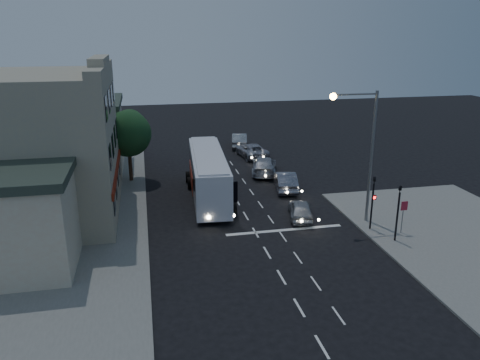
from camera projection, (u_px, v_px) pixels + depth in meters
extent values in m
plane|color=black|center=(263.00, 246.00, 29.14)|extent=(120.00, 120.00, 0.00)
cube|color=slate|center=(63.00, 214.00, 34.05)|extent=(12.00, 50.00, 0.12)
cube|color=silver|center=(322.00, 347.00, 19.82)|extent=(0.12, 1.60, 0.01)
cube|color=silver|center=(299.00, 308.00, 22.62)|extent=(0.12, 1.60, 0.01)
cube|color=silver|center=(281.00, 277.00, 25.41)|extent=(0.12, 1.60, 0.01)
cube|color=silver|center=(267.00, 253.00, 28.21)|extent=(0.12, 1.60, 0.01)
cube|color=silver|center=(256.00, 233.00, 31.01)|extent=(0.12, 1.60, 0.01)
cube|color=silver|center=(246.00, 216.00, 33.80)|extent=(0.12, 1.60, 0.01)
cube|color=silver|center=(238.00, 202.00, 36.60)|extent=(0.12, 1.60, 0.01)
cube|color=silver|center=(230.00, 189.00, 39.39)|extent=(0.12, 1.60, 0.01)
cube|color=silver|center=(224.00, 179.00, 42.19)|extent=(0.12, 1.60, 0.01)
cube|color=silver|center=(219.00, 170.00, 44.99)|extent=(0.12, 1.60, 0.01)
cube|color=silver|center=(338.00, 315.00, 22.00)|extent=(0.10, 1.50, 0.01)
cube|color=silver|center=(316.00, 283.00, 24.79)|extent=(0.10, 1.50, 0.01)
cube|color=silver|center=(298.00, 258.00, 27.59)|extent=(0.10, 1.50, 0.01)
cube|color=silver|center=(283.00, 237.00, 30.38)|extent=(0.10, 1.50, 0.01)
cube|color=silver|center=(271.00, 219.00, 33.18)|extent=(0.10, 1.50, 0.01)
cube|color=silver|center=(260.00, 205.00, 35.98)|extent=(0.10, 1.50, 0.01)
cube|color=silver|center=(252.00, 192.00, 38.77)|extent=(0.10, 1.50, 0.01)
cube|color=silver|center=(244.00, 181.00, 41.57)|extent=(0.10, 1.50, 0.01)
cube|color=silver|center=(237.00, 172.00, 44.37)|extent=(0.10, 1.50, 0.01)
cube|color=silver|center=(231.00, 163.00, 47.16)|extent=(0.10, 1.50, 0.01)
cube|color=silver|center=(284.00, 230.00, 31.39)|extent=(8.00, 0.35, 0.01)
cube|color=silver|center=(208.00, 174.00, 36.97)|extent=(3.30, 12.14, 3.20)
cube|color=silver|center=(208.00, 154.00, 36.46)|extent=(2.87, 11.72, 0.18)
cube|color=black|center=(221.00, 192.00, 31.27)|extent=(2.30, 0.27, 1.50)
cube|color=black|center=(223.00, 164.00, 37.48)|extent=(0.71, 9.98, 0.90)
cube|color=black|center=(191.00, 165.00, 36.99)|extent=(0.71, 9.98, 0.90)
cube|color=#9B200D|center=(222.00, 175.00, 38.28)|extent=(0.40, 5.49, 1.40)
cube|color=#9B200D|center=(191.00, 177.00, 37.79)|extent=(0.40, 5.49, 1.40)
cylinder|color=black|center=(200.00, 212.00, 33.25)|extent=(0.42, 1.02, 1.00)
cylinder|color=black|center=(234.00, 209.00, 33.74)|extent=(0.42, 1.02, 1.00)
cylinder|color=black|center=(190.00, 183.00, 39.50)|extent=(0.42, 1.02, 1.00)
cylinder|color=black|center=(219.00, 181.00, 39.98)|extent=(0.42, 1.02, 1.00)
cylinder|color=black|center=(188.00, 177.00, 41.08)|extent=(0.42, 1.02, 1.00)
cylinder|color=black|center=(216.00, 175.00, 41.57)|extent=(0.42, 1.02, 1.00)
cylinder|color=#FFF2CC|center=(209.00, 217.00, 31.56)|extent=(0.26, 0.07, 0.26)
cylinder|color=#FFF2CC|center=(233.00, 215.00, 31.89)|extent=(0.26, 0.07, 0.26)
imported|color=#B0B0B2|center=(300.00, 209.00, 33.21)|extent=(2.41, 4.13, 1.32)
imported|color=gray|center=(285.00, 181.00, 39.16)|extent=(2.43, 4.91, 1.55)
imported|color=#ACADB3|center=(264.00, 165.00, 43.62)|extent=(3.58, 5.74, 1.55)
imported|color=#9E9DA7|center=(252.00, 150.00, 49.31)|extent=(3.02, 5.44, 1.44)
imported|color=#A3A3A3|center=(239.00, 140.00, 53.60)|extent=(2.53, 4.99, 1.57)
cylinder|color=black|center=(372.00, 206.00, 30.84)|extent=(0.12, 0.12, 3.20)
imported|color=black|center=(375.00, 177.00, 30.21)|extent=(0.15, 0.18, 0.90)
cube|color=black|center=(374.00, 197.00, 30.46)|extent=(0.25, 0.12, 0.30)
cube|color=#FF0C0C|center=(375.00, 198.00, 30.39)|extent=(0.16, 0.02, 0.18)
cylinder|color=black|center=(397.00, 217.00, 29.11)|extent=(0.12, 0.12, 3.20)
imported|color=black|center=(401.00, 186.00, 28.49)|extent=(0.18, 0.15, 0.90)
cylinder|color=slate|center=(402.00, 218.00, 30.42)|extent=(0.06, 0.06, 2.00)
cube|color=maroon|center=(404.00, 206.00, 30.08)|extent=(0.45, 0.03, 0.60)
cylinder|color=slate|center=(371.00, 158.00, 31.34)|extent=(0.20, 0.20, 9.00)
cylinder|color=slate|center=(355.00, 94.00, 29.73)|extent=(3.00, 0.12, 0.12)
sphere|color=#FFBF59|center=(333.00, 96.00, 29.47)|extent=(0.44, 0.44, 0.44)
cube|color=tan|center=(39.00, 147.00, 32.31)|extent=(10.00, 12.00, 10.00)
cube|color=tan|center=(100.00, 68.00, 31.58)|extent=(1.00, 12.00, 0.50)
cube|color=tan|center=(99.00, 60.00, 31.43)|extent=(1.00, 6.00, 0.50)
cube|color=maroon|center=(117.00, 170.00, 33.90)|extent=(0.15, 12.00, 0.50)
cube|color=black|center=(114.00, 202.00, 29.95)|extent=(0.06, 1.30, 1.50)
cube|color=black|center=(116.00, 187.00, 32.75)|extent=(0.06, 1.30, 1.50)
cube|color=black|center=(118.00, 175.00, 35.54)|extent=(0.06, 1.30, 1.50)
cube|color=black|center=(119.00, 164.00, 38.34)|extent=(0.06, 1.30, 1.50)
cube|color=black|center=(110.00, 157.00, 29.03)|extent=(0.06, 1.30, 1.50)
cube|color=black|center=(113.00, 145.00, 31.83)|extent=(0.06, 1.30, 1.50)
cube|color=black|center=(115.00, 136.00, 34.62)|extent=(0.06, 1.30, 1.50)
cube|color=black|center=(116.00, 128.00, 37.42)|extent=(0.06, 1.30, 1.50)
cube|color=black|center=(106.00, 108.00, 28.11)|extent=(0.06, 1.30, 1.50)
cube|color=black|center=(109.00, 101.00, 30.91)|extent=(0.06, 1.30, 1.50)
cube|color=black|center=(111.00, 95.00, 33.71)|extent=(0.06, 1.30, 1.50)
cube|color=black|center=(113.00, 90.00, 36.50)|extent=(0.06, 1.30, 1.50)
cube|color=#C4AF93|center=(4.00, 228.00, 25.02)|extent=(7.00, 5.00, 5.20)
cube|color=#C4AF93|center=(73.00, 138.00, 44.20)|extent=(9.00, 9.00, 6.00)
cube|color=#2C382F|center=(69.00, 103.00, 43.21)|extent=(9.40, 9.40, 0.50)
cylinder|color=black|center=(130.00, 165.00, 41.06)|extent=(0.32, 0.32, 2.80)
sphere|color=#17401B|center=(128.00, 134.00, 40.21)|extent=(4.00, 4.00, 4.00)
sphere|color=#214625|center=(130.00, 124.00, 40.59)|extent=(2.60, 2.60, 2.60)
sphere|color=#17401B|center=(124.00, 131.00, 39.47)|extent=(2.40, 2.40, 2.40)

